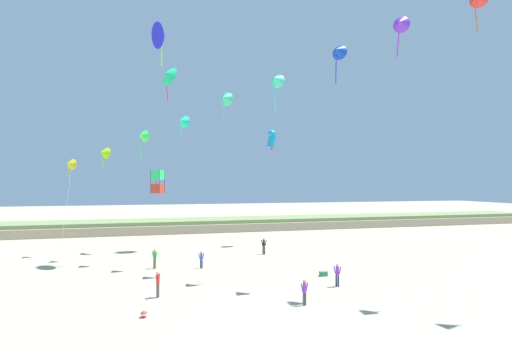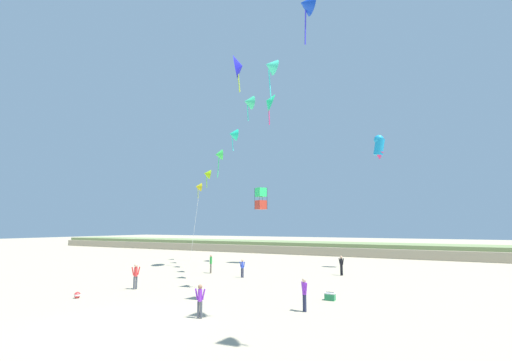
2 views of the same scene
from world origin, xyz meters
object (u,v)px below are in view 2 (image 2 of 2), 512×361
(person_near_left, at_px, (200,299))
(person_near_right, at_px, (242,267))
(beach_ball, at_px, (77,295))
(person_far_center, at_px, (304,292))
(large_kite_high_solo, at_px, (379,146))
(large_kite_mid_trail, at_px, (239,67))
(person_mid_center, at_px, (136,274))
(beach_cooler, at_px, (330,296))
(person_far_left, at_px, (211,262))
(large_kite_outer_drift, at_px, (269,102))
(person_far_right, at_px, (341,264))
(large_kite_low_lead, at_px, (261,199))

(person_near_left, xyz_separation_m, person_near_right, (-4.58, 11.93, -0.02))
(beach_ball, bearing_deg, person_near_left, -1.85)
(person_far_center, relative_size, large_kite_high_solo, 0.63)
(large_kite_high_solo, xyz_separation_m, beach_ball, (-14.38, -22.86, -12.26))
(person_far_center, relative_size, large_kite_mid_trail, 0.40)
(person_mid_center, distance_m, large_kite_high_solo, 26.15)
(large_kite_mid_trail, bearing_deg, beach_cooler, -39.42)
(beach_cooler, bearing_deg, person_near_right, 149.15)
(person_mid_center, bearing_deg, person_far_left, 90.45)
(person_far_center, xyz_separation_m, large_kite_outer_drift, (-10.87, 18.94, 18.15))
(person_mid_center, distance_m, person_far_right, 16.91)
(large_kite_outer_drift, bearing_deg, beach_cooler, -54.43)
(person_far_right, bearing_deg, person_near_left, -98.14)
(person_mid_center, xyz_separation_m, large_kite_outer_drift, (1.35, 18.44, 18.12))
(large_kite_high_solo, bearing_deg, beach_ball, -122.17)
(person_mid_center, height_order, large_kite_mid_trail, large_kite_mid_trail)
(large_kite_low_lead, bearing_deg, person_far_center, -57.60)
(person_near_right, distance_m, beach_cooler, 10.33)
(person_near_right, xyz_separation_m, beach_ball, (-4.58, -11.63, -0.68))
(beach_cooler, bearing_deg, large_kite_low_lead, 128.35)
(person_near_right, relative_size, large_kite_high_solo, 0.58)
(person_far_center, xyz_separation_m, large_kite_low_lead, (-11.86, 18.68, 6.48))
(large_kite_mid_trail, bearing_deg, person_far_left, -99.71)
(person_far_left, bearing_deg, person_far_center, -37.49)
(large_kite_high_solo, bearing_deg, person_far_center, -93.91)
(person_mid_center, bearing_deg, person_far_right, 50.39)
(person_near_right, distance_m, large_kite_mid_trail, 21.13)
(beach_ball, bearing_deg, large_kite_mid_trail, 85.17)
(large_kite_high_solo, bearing_deg, large_kite_low_lead, -175.60)
(person_near_left, height_order, large_kite_high_solo, large_kite_high_solo)
(large_kite_mid_trail, height_order, large_kite_high_solo, large_kite_mid_trail)
(beach_cooler, bearing_deg, beach_ball, -154.73)
(person_far_left, relative_size, person_far_center, 1.02)
(person_far_right, relative_size, person_far_center, 1.02)
(large_kite_low_lead, bearing_deg, large_kite_mid_trail, -87.97)
(person_near_left, relative_size, large_kite_outer_drift, 0.37)
(person_near_right, relative_size, person_far_left, 0.89)
(person_near_left, relative_size, person_mid_center, 0.90)
(large_kite_outer_drift, bearing_deg, person_near_left, -72.64)
(large_kite_outer_drift, relative_size, beach_ball, 11.23)
(person_mid_center, xyz_separation_m, person_far_right, (10.78, 13.03, -0.01))
(person_near_right, bearing_deg, person_far_center, -45.08)
(beach_cooler, bearing_deg, person_far_left, 153.81)
(person_near_left, xyz_separation_m, person_mid_center, (-8.35, 3.96, 0.10))
(person_far_center, height_order, large_kite_outer_drift, large_kite_outer_drift)
(large_kite_mid_trail, relative_size, large_kite_high_solo, 1.60)
(person_far_left, bearing_deg, person_far_right, 20.73)
(person_far_left, xyz_separation_m, large_kite_low_lead, (0.43, 9.26, 6.46))
(large_kite_low_lead, bearing_deg, beach_cooler, -51.65)
(person_far_left, bearing_deg, large_kite_outer_drift, 81.52)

